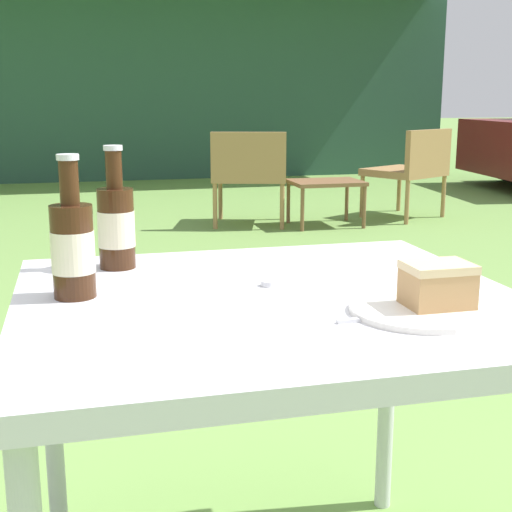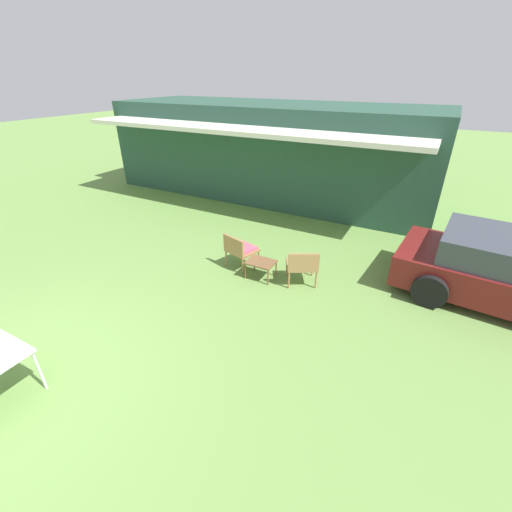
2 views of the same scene
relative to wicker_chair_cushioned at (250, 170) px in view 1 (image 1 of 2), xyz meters
name	(u,v)px [view 1 (image 1 of 2)]	position (x,y,z in m)	size (l,w,h in m)	color
cabin_building	(39,65)	(-1.79, 5.17, 1.01)	(10.59, 4.78, 2.89)	#284C3D
wicker_chair_cushioned	(250,170)	(0.00, 0.00, 0.00)	(0.71, 0.67, 0.76)	#9E7547
wicker_chair_plain	(412,167)	(1.41, -0.01, 0.00)	(0.76, 0.74, 0.76)	#9E7547
garden_side_table	(326,186)	(0.59, -0.17, -0.12)	(0.56, 0.43, 0.37)	brown
patio_table	(270,330)	(-1.03, -4.41, 0.18)	(0.88, 0.79, 0.69)	silver
cake_on_plate	(429,296)	(-0.80, -4.56, 0.27)	(0.23, 0.23, 0.08)	white
cola_bottle_near	(116,224)	(-1.27, -4.13, 0.33)	(0.07, 0.07, 0.25)	#381E0F
cola_bottle_far	(73,247)	(-1.36, -4.33, 0.33)	(0.07, 0.07, 0.25)	#381E0F
fork	(395,316)	(-0.87, -4.58, 0.25)	(0.20, 0.02, 0.01)	silver
loose_bottle_cap	(268,283)	(-1.01, -4.34, 0.25)	(0.03, 0.03, 0.01)	silver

